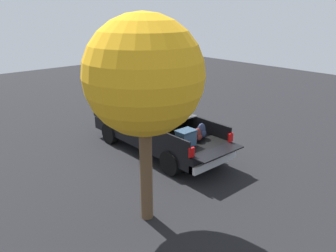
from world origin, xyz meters
TOP-DOWN VIEW (x-y plane):
  - ground_plane at (0.00, 0.00)m, footprint 40.00×40.00m
  - pickup_truck at (0.38, 0.00)m, footprint 6.05×2.06m
  - tree_background at (-3.06, 2.87)m, footprint 2.67×2.67m
  - trash_can at (3.24, -2.42)m, footprint 0.60×0.60m

SIDE VIEW (x-z plane):
  - ground_plane at x=0.00m, z-range 0.00..0.00m
  - trash_can at x=3.24m, z-range 0.01..0.99m
  - pickup_truck at x=0.38m, z-range -0.14..2.09m
  - tree_background at x=-3.06m, z-range 1.08..5.98m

